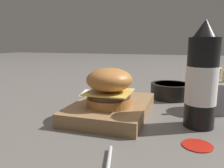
# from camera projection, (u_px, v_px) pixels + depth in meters

# --- Properties ---
(ground_plane) EXTENTS (6.00, 6.00, 0.00)m
(ground_plane) POSITION_uv_depth(u_px,v_px,m) (139.00, 112.00, 0.61)
(ground_plane) COLOR #5B5651
(serving_board) EXTENTS (0.28, 0.19, 0.03)m
(serving_board) POSITION_uv_depth(u_px,v_px,m) (112.00, 108.00, 0.60)
(serving_board) COLOR olive
(serving_board) RESTS_ON ground_plane
(burger) EXTENTS (0.12, 0.12, 0.10)m
(burger) POSITION_uv_depth(u_px,v_px,m) (109.00, 87.00, 0.55)
(burger) COLOR #AD6B33
(burger) RESTS_ON serving_board
(ketchup_bottle) EXTENTS (0.07, 0.07, 0.24)m
(ketchup_bottle) POSITION_uv_depth(u_px,v_px,m) (202.00, 80.00, 0.49)
(ketchup_bottle) COLOR black
(ketchup_bottle) RESTS_ON ground_plane
(fries_basket) EXTENTS (0.11, 0.11, 0.14)m
(fries_basket) POSITION_uv_depth(u_px,v_px,m) (215.00, 96.00, 0.62)
(fries_basket) COLOR slate
(fries_basket) RESTS_ON ground_plane
(side_bowl) EXTENTS (0.14, 0.14, 0.05)m
(side_bowl) POSITION_uv_depth(u_px,v_px,m) (171.00, 90.00, 0.77)
(side_bowl) COLOR black
(side_bowl) RESTS_ON ground_plane
(ketchup_puddle) EXTENTS (0.06, 0.06, 0.00)m
(ketchup_puddle) POSITION_uv_depth(u_px,v_px,m) (197.00, 145.00, 0.41)
(ketchup_puddle) COLOR #B21E14
(ketchup_puddle) RESTS_ON ground_plane
(parchment_square) EXTENTS (0.14, 0.14, 0.00)m
(parchment_square) POSITION_uv_depth(u_px,v_px,m) (97.00, 93.00, 0.84)
(parchment_square) COLOR beige
(parchment_square) RESTS_ON ground_plane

